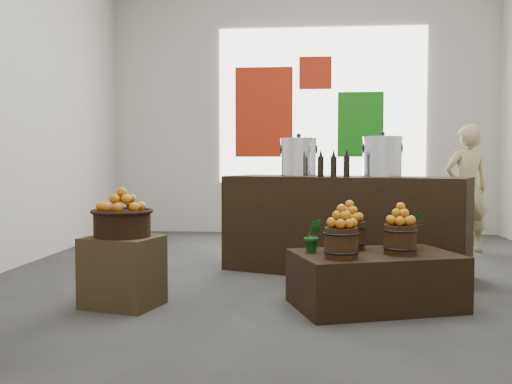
# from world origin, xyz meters

# --- Properties ---
(ground) EXTENTS (7.00, 7.00, 0.00)m
(ground) POSITION_xyz_m (0.00, 0.00, 0.00)
(ground) COLOR #3C3C39
(ground) RESTS_ON ground
(back_wall) EXTENTS (6.00, 0.04, 4.00)m
(back_wall) POSITION_xyz_m (0.00, 3.50, 2.00)
(back_wall) COLOR #B6B0A8
(back_wall) RESTS_ON ground
(back_opening) EXTENTS (3.20, 0.02, 2.40)m
(back_opening) POSITION_xyz_m (0.30, 3.48, 2.00)
(back_opening) COLOR white
(back_opening) RESTS_ON back_wall
(deco_red_left) EXTENTS (0.90, 0.04, 1.40)m
(deco_red_left) POSITION_xyz_m (-0.60, 3.47, 1.90)
(deco_red_left) COLOR #9D200C
(deco_red_left) RESTS_ON back_wall
(deco_green_right) EXTENTS (0.70, 0.04, 1.00)m
(deco_green_right) POSITION_xyz_m (0.90, 3.47, 1.70)
(deco_green_right) COLOR #14660F
(deco_green_right) RESTS_ON back_wall
(deco_red_upper) EXTENTS (0.50, 0.04, 0.50)m
(deco_red_upper) POSITION_xyz_m (0.20, 3.47, 2.50)
(deco_red_upper) COLOR #9D200C
(deco_red_upper) RESTS_ON back_wall
(crate) EXTENTS (0.64, 0.57, 0.54)m
(crate) POSITION_xyz_m (-1.35, -1.23, 0.27)
(crate) COLOR #4F3A25
(crate) RESTS_ON ground
(wicker_basket) EXTENTS (0.43, 0.43, 0.20)m
(wicker_basket) POSITION_xyz_m (-1.35, -1.23, 0.64)
(wicker_basket) COLOR black
(wicker_basket) RESTS_ON crate
(apples_in_basket) EXTENTS (0.34, 0.34, 0.18)m
(apples_in_basket) POSITION_xyz_m (-1.35, -1.23, 0.83)
(apples_in_basket) COLOR #931704
(apples_in_basket) RESTS_ON wicker_basket
(display_table) EXTENTS (1.39, 1.09, 0.42)m
(display_table) POSITION_xyz_m (0.59, -1.10, 0.21)
(display_table) COLOR black
(display_table) RESTS_ON ground
(apple_bucket_front_left) EXTENTS (0.24, 0.24, 0.22)m
(apple_bucket_front_left) POSITION_xyz_m (0.31, -1.36, 0.53)
(apple_bucket_front_left) COLOR #35220E
(apple_bucket_front_left) RESTS_ON display_table
(apples_in_bucket_front_left) EXTENTS (0.18, 0.18, 0.16)m
(apples_in_bucket_front_left) POSITION_xyz_m (0.31, -1.36, 0.73)
(apples_in_bucket_front_left) COLOR #931704
(apples_in_bucket_front_left) RESTS_ON apple_bucket_front_left
(apple_bucket_front_right) EXTENTS (0.24, 0.24, 0.22)m
(apple_bucket_front_right) POSITION_xyz_m (0.77, -1.14, 0.53)
(apple_bucket_front_right) COLOR #35220E
(apple_bucket_front_right) RESTS_ON display_table
(apples_in_bucket_front_right) EXTENTS (0.18, 0.18, 0.16)m
(apples_in_bucket_front_right) POSITION_xyz_m (0.77, -1.14, 0.73)
(apples_in_bucket_front_right) COLOR #931704
(apples_in_bucket_front_right) RESTS_ON apple_bucket_front_right
(apple_bucket_rear) EXTENTS (0.24, 0.24, 0.22)m
(apple_bucket_rear) POSITION_xyz_m (0.41, -0.92, 0.53)
(apple_bucket_rear) COLOR #35220E
(apple_bucket_rear) RESTS_ON display_table
(apples_in_bucket_rear) EXTENTS (0.18, 0.18, 0.16)m
(apples_in_bucket_rear) POSITION_xyz_m (0.41, -0.92, 0.73)
(apples_in_bucket_rear) COLOR #931704
(apples_in_bucket_rear) RESTS_ON apple_bucket_rear
(herb_garnish_right) EXTENTS (0.31, 0.28, 0.30)m
(herb_garnish_right) POSITION_xyz_m (0.87, -0.85, 0.57)
(herb_garnish_right) COLOR #125816
(herb_garnish_right) RESTS_ON display_table
(herb_garnish_left) EXTENTS (0.16, 0.14, 0.26)m
(herb_garnish_left) POSITION_xyz_m (0.12, -1.11, 0.55)
(herb_garnish_left) COLOR #125816
(herb_garnish_left) RESTS_ON display_table
(counter) EXTENTS (2.49, 1.56, 0.97)m
(counter) POSITION_xyz_m (0.44, 0.24, 0.49)
(counter) COLOR black
(counter) RESTS_ON ground
(stock_pot_left) EXTENTS (0.37, 0.37, 0.37)m
(stock_pot_left) POSITION_xyz_m (-0.02, 0.41, 1.16)
(stock_pot_left) COLOR silver
(stock_pot_left) RESTS_ON counter
(stock_pot_center) EXTENTS (0.37, 0.37, 0.37)m
(stock_pot_center) POSITION_xyz_m (0.79, 0.10, 1.16)
(stock_pot_center) COLOR silver
(stock_pot_center) RESTS_ON counter
(oil_cruets) EXTENTS (0.27, 0.15, 0.27)m
(oil_cruets) POSITION_xyz_m (0.35, 0.01, 1.11)
(oil_cruets) COLOR black
(oil_cruets) RESTS_ON counter
(shopper) EXTENTS (0.65, 0.51, 1.58)m
(shopper) POSITION_xyz_m (2.03, 1.70, 0.79)
(shopper) COLOR tan
(shopper) RESTS_ON ground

